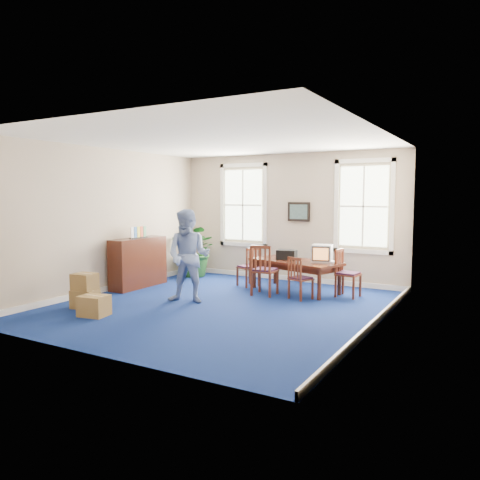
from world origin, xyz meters
The scene contains 25 objects.
floor centered at (0.00, 0.00, 0.00)m, with size 6.50×6.50×0.00m, color navy.
ceiling centered at (0.00, 0.00, 3.20)m, with size 6.50×6.50×0.00m, color white.
wall_back centered at (0.00, 3.25, 1.60)m, with size 6.50×6.50×0.00m, color #B7A48C.
wall_front centered at (0.00, -3.25, 1.60)m, with size 6.50×6.50×0.00m, color #B7A48C.
wall_left centered at (-3.00, 0.00, 1.60)m, with size 6.50×6.50×0.00m, color #B7A48C.
wall_right centered at (3.00, 0.00, 1.60)m, with size 6.50×6.50×0.00m, color #B7A48C.
baseboard_back centered at (0.00, 3.22, 0.06)m, with size 6.00×0.04×0.12m, color white.
baseboard_left centered at (-2.97, 0.00, 0.06)m, with size 0.04×6.50×0.12m, color white.
baseboard_right centered at (2.97, 0.00, 0.06)m, with size 0.04×6.50×0.12m, color white.
window_left centered at (-1.30, 3.23, 1.90)m, with size 1.40×0.12×2.20m, color white, non-canonical shape.
window_right centered at (1.90, 3.23, 1.90)m, with size 1.40×0.12×2.20m, color white, non-canonical shape.
wall_picture centered at (0.30, 3.20, 1.75)m, with size 0.58×0.06×0.48m, color black, non-canonical shape.
conference_table centered at (0.71, 2.04, 0.35)m, with size 2.05×0.93×0.70m, color #401A0E, non-canonical shape.
crt_tv centered at (1.32, 2.09, 0.89)m, with size 0.42×0.46×0.38m, color #B7B7BC, non-canonical shape.
game_console centered at (1.60, 2.04, 0.72)m, with size 0.15×0.19×0.05m, color white.
equipment_bag centered at (0.48, 2.09, 0.81)m, with size 0.43×0.28×0.22m, color black.
chair_near_left centered at (0.29, 1.34, 0.55)m, with size 0.49×0.49×1.10m, color maroon, non-canonical shape.
chair_near_right centered at (1.13, 1.34, 0.45)m, with size 0.40×0.40×0.89m, color maroon, non-canonical shape.
chair_end_left centered at (-0.50, 2.04, 0.47)m, with size 0.42×0.42×0.94m, color maroon, non-canonical shape.
chair_end_right centered at (1.93, 2.04, 0.51)m, with size 0.45×0.45×1.01m, color maroon, non-canonical shape.
man centered at (-0.71, -0.06, 0.94)m, with size 0.92×0.71×1.88m, color #788FC0.
credenza centered at (-2.69, 0.66, 0.61)m, with size 0.44×1.56×1.22m, color #401A0E.
brochure_rack centered at (-2.67, 0.66, 1.37)m, with size 0.11×0.65×0.29m, color #99999E, non-canonical shape.
potted_plant centered at (-2.33, 2.52, 0.69)m, with size 1.24×1.08×1.38m, color #1A491B.
cardboard_boxes centered at (-2.00, -1.33, 0.35)m, with size 1.23×1.23×0.70m, color olive, non-canonical shape.
Camera 1 is at (4.78, -7.61, 2.15)m, focal length 35.00 mm.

